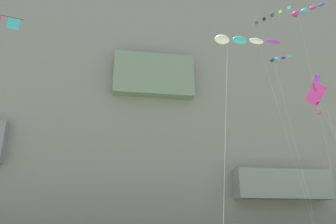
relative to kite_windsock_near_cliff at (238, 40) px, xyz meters
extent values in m
cube|color=gray|center=(-2.51, 51.43, 14.37)|extent=(180.00, 30.08, 60.07)
cube|color=gray|center=(-2.51, 36.12, 13.83)|extent=(15.09, 4.02, 8.35)
cube|color=gray|center=(20.72, 35.10, -6.12)|extent=(17.31, 4.05, 5.09)
ellipsoid|color=white|center=(-1.25, -0.04, -0.06)|extent=(1.20, 0.74, 0.77)
ellipsoid|color=#38B2D1|center=(0.12, 0.01, 0.03)|extent=(1.19, 0.61, 0.64)
ellipsoid|color=white|center=(1.50, 0.06, 0.12)|extent=(1.17, 0.48, 0.52)
ellipsoid|color=purple|center=(2.87, 0.11, 0.22)|extent=(1.16, 0.36, 0.39)
cylinder|color=silver|center=(-2.32, -2.62, -7.88)|extent=(2.99, 5.22, 15.34)
cube|color=purple|center=(20.86, 20.93, 7.89)|extent=(0.23, 2.01, 1.99)
cylinder|color=black|center=(20.86, 20.93, 7.89)|extent=(0.28, 0.07, 1.64)
cube|color=pink|center=(20.82, 20.93, 7.14)|extent=(0.04, 0.24, 0.12)
cube|color=red|center=(20.91, 20.93, 6.73)|extent=(0.08, 0.24, 0.12)
cube|color=red|center=(20.83, 20.93, 6.32)|extent=(0.11, 0.23, 0.12)
cube|color=blue|center=(20.81, 20.93, 5.90)|extent=(0.12, 0.23, 0.12)
cube|color=#8CCC33|center=(20.82, 20.93, 5.49)|extent=(0.03, 0.24, 0.12)
cylinder|color=black|center=(12.76, 17.15, 16.25)|extent=(3.85, 5.17, 0.03)
cube|color=navy|center=(11.23, 19.21, 15.96)|extent=(0.31, 0.40, 0.53)
cube|color=black|center=(12.00, 18.18, 15.96)|extent=(0.34, 0.43, 0.53)
cube|color=black|center=(12.76, 17.15, 15.96)|extent=(0.34, 0.42, 0.53)
cube|color=#8CCC33|center=(13.53, 16.12, 15.96)|extent=(0.32, 0.41, 0.53)
cube|color=#38B2D1|center=(14.30, 15.09, 15.96)|extent=(0.32, 0.41, 0.53)
cylinder|color=silver|center=(12.14, 17.10, 0.35)|extent=(2.61, 5.27, 31.80)
ellipsoid|color=navy|center=(11.02, 15.52, 7.57)|extent=(0.81, 0.68, 0.64)
ellipsoid|color=#38B2D1|center=(11.74, 15.35, 7.72)|extent=(0.77, 0.58, 0.54)
ellipsoid|color=navy|center=(12.47, 15.18, 7.86)|extent=(0.73, 0.48, 0.45)
ellipsoid|color=#38B2D1|center=(13.19, 15.01, 8.01)|extent=(0.69, 0.38, 0.35)
cylinder|color=silver|center=(11.75, 13.91, -4.03)|extent=(1.04, 3.13, 23.03)
cube|color=#CC3399|center=(9.10, 4.91, -1.74)|extent=(0.92, 2.25, 2.36)
cylinder|color=black|center=(9.10, 4.91, -1.74)|extent=(0.40, 0.26, 1.93)
cube|color=black|center=(9.13, 4.91, -2.62)|extent=(0.12, 0.27, 0.14)
cube|color=#CC3399|center=(9.12, 4.91, -3.12)|extent=(0.12, 0.28, 0.14)
cube|color=red|center=(9.14, 4.91, -3.61)|extent=(0.23, 0.21, 0.14)
ellipsoid|color=#CC3399|center=(17.10, 18.01, 17.33)|extent=(1.35, 1.35, 0.88)
ellipsoid|color=#38B2D1|center=(18.01, 17.15, 17.35)|extent=(1.24, 1.23, 0.72)
ellipsoid|color=#CC3399|center=(18.92, 16.29, 17.37)|extent=(1.13, 1.12, 0.56)
ellipsoid|color=blue|center=(19.82, 15.42, 17.39)|extent=(1.02, 1.00, 0.41)
cylinder|color=silver|center=(17.23, 16.39, 0.78)|extent=(0.31, 2.73, 32.66)
cube|color=#38B2D1|center=(-13.73, -5.75, -3.90)|extent=(0.52, 0.17, 0.58)
camera|label=1|loc=(-8.40, -20.04, -13.10)|focal=34.71mm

